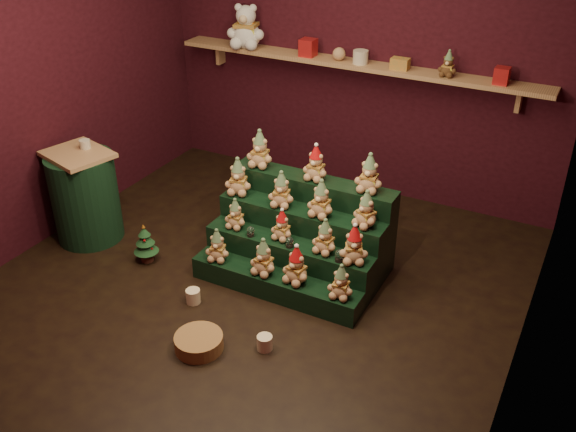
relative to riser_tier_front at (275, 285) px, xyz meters
The scene contains 41 objects.
ground 0.23m from the riser_tier_front, behind, with size 4.00×4.00×0.00m, color black.
back_wall 2.47m from the riser_tier_front, 95.81° to the left, with size 4.00×0.10×2.80m, color black.
front_wall 2.41m from the riser_tier_front, 96.00° to the right, with size 4.00×0.10×2.80m, color black.
left_wall 2.61m from the riser_tier_front, behind, with size 0.10×4.00×2.80m, color black.
right_wall 2.26m from the riser_tier_front, ahead, with size 0.10×4.00×2.80m, color black.
back_shelf 2.27m from the riser_tier_front, 96.34° to the left, with size 3.60×0.26×0.24m.
riser_tier_front is the anchor object (origin of this frame).
riser_tier_midfront 0.24m from the riser_tier_front, 90.00° to the left, with size 1.40×0.22×0.36m, color black.
riser_tier_midback 0.48m from the riser_tier_front, 90.00° to the left, with size 1.40×0.22×0.54m, color black.
riser_tier_back 0.71m from the riser_tier_front, 90.00° to the left, with size 1.40×0.22×0.72m, color black.
teddy_0 0.55m from the riser_tier_front, behind, with size 0.19×0.17×0.27m, color tan, non-canonical shape.
teddy_1 0.26m from the riser_tier_front, behind, with size 0.21×0.19×0.30m, color tan, non-canonical shape.
teddy_2 0.30m from the riser_tier_front, ahead, with size 0.22×0.20×0.30m, color tan, non-canonical shape.
teddy_3 0.60m from the riser_tier_front, ahead, with size 0.19×0.17×0.27m, color tan, non-canonical shape.
teddy_4 0.66m from the riser_tier_front, 155.23° to the left, with size 0.18×0.16×0.25m, color tan, non-canonical shape.
teddy_5 0.47m from the riser_tier_front, 105.12° to the left, with size 0.18×0.16×0.25m, color tan, non-canonical shape.
teddy_6 0.56m from the riser_tier_front, 35.30° to the left, with size 0.20×0.18×0.28m, color tan, non-canonical shape.
teddy_7 0.72m from the riser_tier_front, 20.18° to the left, with size 0.21×0.19×0.30m, color tan, non-canonical shape.
teddy_8 0.95m from the riser_tier_front, 142.52° to the left, with size 0.22×0.20×0.31m, color tan, non-canonical shape.
teddy_9 0.75m from the riser_tier_front, 111.67° to the left, with size 0.21×0.19×0.29m, color tan, non-canonical shape.
teddy_10 0.76m from the riser_tier_front, 67.12° to the left, with size 0.21×0.19×0.30m, color tan, non-canonical shape.
teddy_11 0.92m from the riser_tier_front, 38.86° to the left, with size 0.21×0.19×0.29m, color tan, non-canonical shape.
teddy_12 1.14m from the riser_tier_front, 126.89° to the left, with size 0.22×0.20×0.31m, color tan, non-canonical shape.
teddy_13 1.01m from the riser_tier_front, 88.07° to the left, with size 0.21×0.18×0.29m, color tan, non-canonical shape.
teddy_14 1.13m from the riser_tier_front, 54.38° to the left, with size 0.22×0.20×0.31m, color tan, non-canonical shape.
snow_globe_a 0.47m from the riser_tier_front, 152.39° to the left, with size 0.06×0.06×0.08m.
snow_globe_b 0.35m from the riser_tier_front, 75.24° to the left, with size 0.06×0.06×0.09m.
snow_globe_c 0.58m from the riser_tier_front, 19.19° to the left, with size 0.07×0.07×0.10m.
side_table 1.90m from the riser_tier_front, behind, with size 0.64×0.57×0.82m.
table_ornament 2.03m from the riser_tier_front, behind, with size 0.09×0.09×0.07m, color beige.
mini_christmas_tree 1.19m from the riser_tier_front, behind, with size 0.21×0.21×0.35m.
mug_left 0.63m from the riser_tier_front, 143.17° to the right, with size 0.11×0.11×0.11m, color beige.
mug_right 0.64m from the riser_tier_front, 67.92° to the right, with size 0.11×0.11×0.11m, color beige.
wicker_basket 0.81m from the riser_tier_front, 101.98° to the right, with size 0.34×0.34×0.11m, color olive.
white_bear 2.74m from the riser_tier_front, 125.34° to the left, with size 0.37×0.34×0.52m, color silver, non-canonical shape.
brown_bear 2.40m from the riser_tier_front, 70.19° to the left, with size 0.16×0.14×0.22m, color #50331A, non-canonical shape.
gift_tin_red_a 2.39m from the riser_tier_front, 109.33° to the left, with size 0.14×0.14×0.16m, color #B21B1C.
gift_tin_cream 2.29m from the riser_tier_front, 93.96° to the left, with size 0.14×0.14×0.12m, color beige.
gift_tin_red_b 2.55m from the riser_tier_front, 59.09° to the left, with size 0.12×0.12×0.14m, color #B21B1C.
shelf_plush_ball 2.31m from the riser_tier_front, 100.33° to the left, with size 0.12×0.12×0.12m, color tan.
scarf_gift_box 2.29m from the riser_tier_front, 82.53° to the left, with size 0.16×0.10×0.10m, color orange.
Camera 1 is at (2.18, -3.57, 3.02)m, focal length 40.00 mm.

